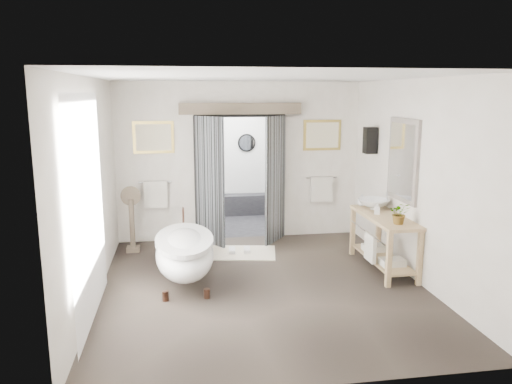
# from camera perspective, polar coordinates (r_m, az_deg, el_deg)

# --- Properties ---
(ground_plane) EXTENTS (5.00, 5.00, 0.00)m
(ground_plane) POSITION_cam_1_polar(r_m,az_deg,el_deg) (7.19, 0.76, -10.75)
(ground_plane) COLOR #453B32
(room_shell) EXTENTS (4.52, 5.02, 2.91)m
(room_shell) POSITION_cam_1_polar(r_m,az_deg,el_deg) (6.60, 0.66, 3.98)
(room_shell) COLOR silver
(room_shell) RESTS_ON ground_plane
(shower_room) EXTENTS (2.22, 2.01, 2.51)m
(shower_room) POSITION_cam_1_polar(r_m,az_deg,el_deg) (10.78, -2.81, 1.68)
(shower_room) COLOR black
(shower_room) RESTS_ON ground_plane
(back_wall_dressing) EXTENTS (3.82, 0.74, 2.52)m
(back_wall_dressing) POSITION_cam_1_polar(r_m,az_deg,el_deg) (9.03, -1.70, 4.05)
(back_wall_dressing) COLOR black
(back_wall_dressing) RESTS_ON ground_plane
(clawfoot_tub) EXTENTS (0.83, 1.85, 0.90)m
(clawfoot_tub) POSITION_cam_1_polar(r_m,az_deg,el_deg) (7.30, -8.15, -6.84)
(clawfoot_tub) COLOR #40271C
(clawfoot_tub) RESTS_ON ground_plane
(vanity) EXTENTS (0.57, 1.60, 0.85)m
(vanity) POSITION_cam_1_polar(r_m,az_deg,el_deg) (7.97, 14.25, -5.06)
(vanity) COLOR tan
(vanity) RESTS_ON ground_plane
(pedestal_mirror) EXTENTS (0.34, 0.22, 1.15)m
(pedestal_mirror) POSITION_cam_1_polar(r_m,az_deg,el_deg) (8.83, -13.98, -3.52)
(pedestal_mirror) COLOR brown
(pedestal_mirror) RESTS_ON ground_plane
(rug) EXTENTS (1.32, 1.00, 0.01)m
(rug) POSITION_cam_1_polar(r_m,az_deg,el_deg) (8.60, -1.84, -6.95)
(rug) COLOR beige
(rug) RESTS_ON ground_plane
(slippers) EXTENTS (0.40, 0.29, 0.05)m
(slippers) POSITION_cam_1_polar(r_m,az_deg,el_deg) (8.64, -1.90, -6.64)
(slippers) COLOR white
(slippers) RESTS_ON rug
(basin) EXTENTS (0.55, 0.55, 0.17)m
(basin) POSITION_cam_1_polar(r_m,az_deg,el_deg) (8.25, 13.30, -1.37)
(basin) COLOR white
(basin) RESTS_ON vanity
(plant) EXTENTS (0.35, 0.32, 0.32)m
(plant) POSITION_cam_1_polar(r_m,az_deg,el_deg) (7.41, 16.11, -2.35)
(plant) COLOR gray
(plant) RESTS_ON vanity
(soap_bottle_a) EXTENTS (0.11, 0.11, 0.19)m
(soap_bottle_a) POSITION_cam_1_polar(r_m,az_deg,el_deg) (7.94, 13.67, -1.81)
(soap_bottle_a) COLOR gray
(soap_bottle_a) RESTS_ON vanity
(soap_bottle_b) EXTENTS (0.18, 0.18, 0.19)m
(soap_bottle_b) POSITION_cam_1_polar(r_m,az_deg,el_deg) (8.49, 12.00, -0.90)
(soap_bottle_b) COLOR gray
(soap_bottle_b) RESTS_ON vanity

